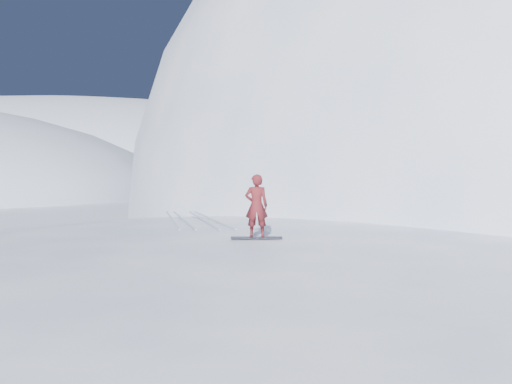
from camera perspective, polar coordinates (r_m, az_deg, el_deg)
ground at (r=14.54m, az=-1.27°, el=-14.20°), size 400.00×400.00×0.00m
near_ridge at (r=17.44m, az=2.20°, el=-11.27°), size 36.00×28.00×4.80m
peak_shoulder at (r=35.55m, az=15.49°, el=-4.06°), size 28.00×24.00×18.00m
far_ridge_c at (r=130.30m, az=-18.58°, el=0.95°), size 140.00×90.00×36.00m
wind_bumps at (r=16.59m, az=-3.15°, el=-12.02°), size 16.00×14.40×1.00m
snowboard at (r=14.36m, az=0.04°, el=-4.55°), size 1.29×0.25×0.02m
snowboarder at (r=14.28m, az=0.04°, el=-1.37°), size 0.58×0.38×1.58m
board_tracks at (r=19.00m, az=-6.37°, el=-2.69°), size 2.84×5.89×0.04m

